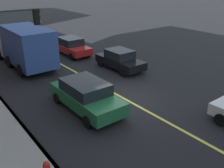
# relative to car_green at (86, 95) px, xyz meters

# --- Properties ---
(ground) EXTENTS (200.00, 200.00, 0.00)m
(ground) POSITION_rel_car_green_xyz_m (-0.37, -2.35, -0.81)
(ground) COLOR black
(curb_edge) EXTENTS (80.00, 0.16, 0.15)m
(curb_edge) POSITION_rel_car_green_xyz_m (-0.37, 3.36, -0.73)
(curb_edge) COLOR slate
(curb_edge) RESTS_ON ground
(lane_stripe_center) EXTENTS (80.00, 0.16, 0.01)m
(lane_stripe_center) POSITION_rel_car_green_xyz_m (-0.37, -2.35, -0.80)
(lane_stripe_center) COLOR #D8CC4C
(lane_stripe_center) RESTS_ON ground
(car_green) EXTENTS (4.70, 2.10, 1.56)m
(car_green) POSITION_rel_car_green_xyz_m (0.00, 0.00, 0.00)
(car_green) COLOR #1E6038
(car_green) RESTS_ON ground
(car_black) EXTENTS (4.13, 1.88, 1.49)m
(car_black) POSITION_rel_car_green_xyz_m (3.78, -5.38, -0.06)
(car_black) COLOR black
(car_black) RESTS_ON ground
(car_red) EXTENTS (4.26, 1.91, 1.51)m
(car_red) POSITION_rel_car_green_xyz_m (9.46, -4.42, -0.03)
(car_red) COLOR red
(car_red) RESTS_ON ground
(truck_blue) EXTENTS (7.36, 2.63, 3.10)m
(truck_blue) POSITION_rel_car_green_xyz_m (8.86, -0.06, 0.84)
(truck_blue) COLOR silver
(truck_blue) RESTS_ON ground
(traffic_light_mast) EXTENTS (0.28, 3.52, 5.08)m
(traffic_light_mast) POSITION_rel_car_green_xyz_m (4.33, 2.29, 2.67)
(traffic_light_mast) COLOR #1E3823
(traffic_light_mast) RESTS_ON ground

